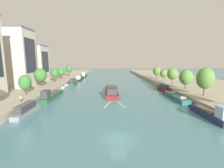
# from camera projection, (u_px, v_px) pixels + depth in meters

# --- Properties ---
(ground_plane) EXTENTS (400.00, 400.00, 0.00)m
(ground_plane) POSITION_uv_depth(u_px,v_px,m) (118.00, 139.00, 22.97)
(ground_plane) COLOR teal
(quay_left) EXTENTS (36.00, 170.00, 1.61)m
(quay_left) POSITION_uv_depth(u_px,v_px,m) (33.00, 82.00, 76.27)
(quay_left) COLOR #A89E89
(quay_left) RESTS_ON ground
(quay_right) EXTENTS (36.00, 170.00, 1.61)m
(quay_right) POSITION_uv_depth(u_px,v_px,m) (188.00, 82.00, 78.05)
(quay_right) COLOR #A89E89
(quay_right) RESTS_ON ground
(barge_midriver) EXTENTS (4.36, 21.84, 2.99)m
(barge_midriver) POSITION_uv_depth(u_px,v_px,m) (112.00, 91.00, 54.87)
(barge_midriver) COLOR maroon
(barge_midriver) RESTS_ON ground
(wake_behind_barge) EXTENTS (5.60, 5.88, 0.03)m
(wake_behind_barge) POSITION_uv_depth(u_px,v_px,m) (114.00, 104.00, 41.20)
(wake_behind_barge) COLOR silver
(wake_behind_barge) RESTS_ON ground
(moored_boat_left_lone) EXTENTS (2.00, 10.70, 2.49)m
(moored_boat_left_lone) POSITION_uv_depth(u_px,v_px,m) (27.00, 109.00, 33.77)
(moored_boat_left_lone) COLOR gray
(moored_boat_left_lone) RESTS_ON ground
(moored_boat_left_midway) EXTENTS (2.68, 15.78, 3.44)m
(moored_boat_left_midway) POSITION_uv_depth(u_px,v_px,m) (52.00, 95.00, 47.57)
(moored_boat_left_midway) COLOR #235633
(moored_boat_left_midway) RESTS_ON ground
(moored_boat_left_upstream) EXTENTS (2.45, 12.03, 2.18)m
(moored_boat_left_upstream) POSITION_uv_depth(u_px,v_px,m) (65.00, 88.00, 62.99)
(moored_boat_left_upstream) COLOR gray
(moored_boat_left_upstream) RESTS_ON ground
(moored_boat_left_near) EXTENTS (2.33, 13.12, 3.28)m
(moored_boat_left_near) POSITION_uv_depth(u_px,v_px,m) (74.00, 82.00, 76.11)
(moored_boat_left_near) COLOR #235633
(moored_boat_left_near) RESTS_ON ground
(moored_boat_left_second) EXTENTS (3.73, 16.30, 2.91)m
(moored_boat_left_second) POSITION_uv_depth(u_px,v_px,m) (80.00, 78.00, 92.80)
(moored_boat_left_second) COLOR black
(moored_boat_left_second) RESTS_ON ground
(moored_boat_left_end) EXTENTS (2.96, 14.49, 3.29)m
(moored_boat_left_end) POSITION_uv_depth(u_px,v_px,m) (84.00, 75.00, 111.07)
(moored_boat_left_end) COLOR #235633
(moored_boat_left_end) RESTS_ON ground
(moored_boat_right_lone) EXTENTS (2.26, 11.57, 3.54)m
(moored_boat_right_lone) POSITION_uv_depth(u_px,v_px,m) (210.00, 113.00, 31.13)
(moored_boat_right_lone) COLOR #1E284C
(moored_boat_right_lone) RESTS_ON ground
(moored_boat_right_downstream) EXTENTS (3.08, 13.64, 2.39)m
(moored_boat_right_downstream) POSITION_uv_depth(u_px,v_px,m) (177.00, 97.00, 46.43)
(moored_boat_right_downstream) COLOR #23666B
(moored_boat_right_downstream) RESTS_ON ground
(moored_boat_right_end) EXTENTS (2.04, 10.45, 2.80)m
(moored_boat_right_end) POSITION_uv_depth(u_px,v_px,m) (163.00, 88.00, 58.91)
(moored_boat_right_end) COLOR maroon
(moored_boat_right_end) RESTS_ON ground
(tree_left_distant) EXTENTS (3.54, 3.54, 6.02)m
(tree_left_distant) POSITION_uv_depth(u_px,v_px,m) (25.00, 82.00, 45.19)
(tree_left_distant) COLOR brown
(tree_left_distant) RESTS_ON quay_left
(tree_left_past_mid) EXTENTS (4.52, 4.52, 7.31)m
(tree_left_past_mid) POSITION_uv_depth(u_px,v_px,m) (40.00, 75.00, 56.97)
(tree_left_past_mid) COLOR brown
(tree_left_past_mid) RESTS_ON quay_left
(tree_left_third) EXTENTS (3.65, 3.65, 6.28)m
(tree_left_third) POSITION_uv_depth(u_px,v_px,m) (54.00, 73.00, 71.09)
(tree_left_third) COLOR brown
(tree_left_third) RESTS_ON quay_left
(tree_left_second) EXTENTS (4.18, 4.18, 6.21)m
(tree_left_second) POSITION_uv_depth(u_px,v_px,m) (61.00, 72.00, 82.91)
(tree_left_second) COLOR brown
(tree_left_second) RESTS_ON quay_left
(tree_left_end_of_row) EXTENTS (3.92, 3.92, 7.21)m
(tree_left_end_of_row) POSITION_uv_depth(u_px,v_px,m) (69.00, 69.00, 98.20)
(tree_left_end_of_row) COLOR brown
(tree_left_end_of_row) RESTS_ON quay_left
(tree_right_nearest) EXTENTS (4.75, 4.75, 8.23)m
(tree_right_nearest) POSITION_uv_depth(u_px,v_px,m) (205.00, 78.00, 43.29)
(tree_right_nearest) COLOR brown
(tree_right_nearest) RESTS_ON quay_right
(tree_right_distant) EXTENTS (4.57, 4.57, 7.05)m
(tree_right_distant) POSITION_uv_depth(u_px,v_px,m) (186.00, 77.00, 53.83)
(tree_right_distant) COLOR brown
(tree_right_distant) RESTS_ON quay_right
(tree_right_by_lamp) EXTENTS (4.47, 4.47, 6.95)m
(tree_right_by_lamp) POSITION_uv_depth(u_px,v_px,m) (172.00, 74.00, 64.78)
(tree_right_by_lamp) COLOR brown
(tree_right_by_lamp) RESTS_ON quay_right
(tree_right_second) EXTENTS (3.74, 3.74, 5.67)m
(tree_right_second) POSITION_uv_depth(u_px,v_px,m) (164.00, 73.00, 76.34)
(tree_right_second) COLOR brown
(tree_right_second) RESTS_ON quay_right
(tree_right_end_of_row) EXTENTS (4.51, 4.51, 6.38)m
(tree_right_end_of_row) POSITION_uv_depth(u_px,v_px,m) (157.00, 71.00, 87.61)
(tree_right_end_of_row) COLOR brown
(tree_right_end_of_row) RESTS_ON quay_right
(building_left_middle) EXTENTS (14.93, 10.09, 22.30)m
(building_left_middle) POSITION_uv_depth(u_px,v_px,m) (12.00, 58.00, 58.48)
(building_left_middle) COLOR #BCB2A8
(building_left_middle) RESTS_ON quay_left
(building_left_corner) EXTENTS (12.28, 9.83, 17.61)m
(building_left_corner) POSITION_uv_depth(u_px,v_px,m) (34.00, 63.00, 75.22)
(building_left_corner) COLOR #BCB2A8
(building_left_corner) RESTS_ON quay_left
(person_on_quay) EXTENTS (0.51, 0.29, 1.62)m
(person_on_quay) POSITION_uv_depth(u_px,v_px,m) (21.00, 98.00, 37.38)
(person_on_quay) COLOR navy
(person_on_quay) RESTS_ON quay_left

